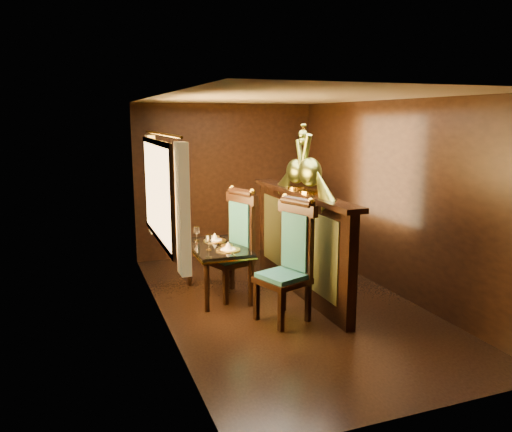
% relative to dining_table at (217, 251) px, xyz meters
% --- Properties ---
extents(ground, '(5.00, 5.00, 0.00)m').
position_rel_dining_table_xyz_m(ground, '(0.70, -0.60, -0.60)').
color(ground, black).
rests_on(ground, ground).
extents(room_shell, '(3.04, 5.04, 2.52)m').
position_rel_dining_table_xyz_m(room_shell, '(0.62, -0.58, 0.98)').
color(room_shell, black).
rests_on(room_shell, ground).
extents(partition, '(0.26, 2.70, 1.36)m').
position_rel_dining_table_xyz_m(partition, '(1.02, -0.30, 0.11)').
color(partition, black).
rests_on(partition, ground).
extents(dining_table, '(0.70, 1.14, 0.87)m').
position_rel_dining_table_xyz_m(dining_table, '(0.00, 0.00, 0.00)').
color(dining_table, black).
rests_on(dining_table, ground).
extents(chair_left, '(0.65, 0.67, 1.42)m').
position_rel_dining_table_xyz_m(chair_left, '(0.58, -1.01, 0.14)').
color(chair_left, black).
rests_on(chair_left, ground).
extents(chair_right, '(0.65, 0.67, 1.41)m').
position_rel_dining_table_xyz_m(chair_right, '(0.25, -0.05, 0.14)').
color(chair_right, black).
rests_on(chair_right, ground).
extents(peacock_left, '(0.27, 0.71, 0.84)m').
position_rel_dining_table_xyz_m(peacock_left, '(1.03, -0.54, 1.18)').
color(peacock_left, '#1A4E30').
rests_on(peacock_left, partition).
extents(peacock_right, '(0.24, 0.63, 0.75)m').
position_rel_dining_table_xyz_m(peacock_right, '(1.03, -0.14, 1.14)').
color(peacock_right, '#1A4E30').
rests_on(peacock_right, partition).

